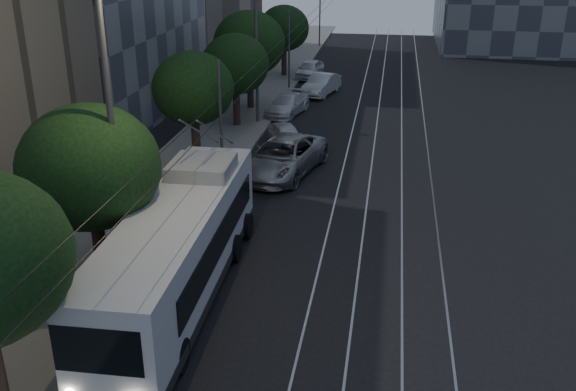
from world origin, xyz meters
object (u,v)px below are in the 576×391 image
Objects in this scene: pickup_silver at (283,157)px; car_white_d at (310,69)px; car_white_c at (321,85)px; streetlamp_near at (123,102)px; trolleybus at (180,247)px; streetlamp_far at (263,23)px; car_white_a at (286,136)px; car_white_b at (287,105)px.

pickup_silver reaches higher than car_white_d.
car_white_c is 30.25m from streetlamp_near.
trolleybus is 1.21× the size of streetlamp_far.
car_white_a is at bearing -77.92° from car_white_c.
streetlamp_near is (-1.27, -0.51, 4.97)m from trolleybus.
car_white_c is at bearing 84.83° from streetlamp_near.
car_white_a is 7.45m from streetlamp_far.
trolleybus is at bearing -82.63° from car_white_d.
car_white_c is (0.00, 17.09, -0.13)m from pickup_silver.
trolleybus reaches higher than car_white_b.
car_white_b is at bearing 87.40° from streetlamp_near.
car_white_b is (-1.08, 6.81, 0.03)m from car_white_a.
streetlamp_far reaches higher than car_white_d.
pickup_silver is at bearing -107.65° from car_white_a.
trolleybus is 1.97× the size of pickup_silver.
streetlamp_far reaches higher than pickup_silver.
car_white_d is (0.00, 11.61, 0.07)m from car_white_b.
car_white_d is at bearing 120.19° from car_white_c.
car_white_a is at bearing -67.58° from car_white_b.
streetlamp_near reaches higher than pickup_silver.
car_white_c is (1.60, 5.94, 0.09)m from car_white_b.
streetlamp_near is at bearing -80.74° from car_white_c.
car_white_d reaches higher than car_white_b.
car_white_b is at bearing 66.13° from streetlamp_far.
car_white_a is at bearing 82.71° from streetlamp_near.
streetlamp_near is at bearing -79.18° from car_white_b.
trolleybus is 2.76× the size of car_white_b.
pickup_silver is 1.71× the size of car_white_a.
car_white_c is 1.07× the size of car_white_d.
pickup_silver is 4.39m from car_white_a.
car_white_b is 0.44× the size of streetlamp_far.
car_white_c is 5.89m from car_white_d.
streetlamp_near is at bearing -121.78° from car_white_a.
car_white_a is (-0.52, 4.35, -0.25)m from pickup_silver.
streetlamp_far is at bearing -93.31° from car_white_c.
pickup_silver is 0.61× the size of streetlamp_far.
car_white_c is at bearing -67.19° from car_white_d.
pickup_silver reaches higher than car_white_b.
pickup_silver is 13.99m from streetlamp_near.
streetlamp_far is (-1.28, 20.64, 4.54)m from trolleybus.
trolleybus is 21.18m from streetlamp_far.
streetlamp_far is (-0.01, 21.16, -0.43)m from streetlamp_near.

